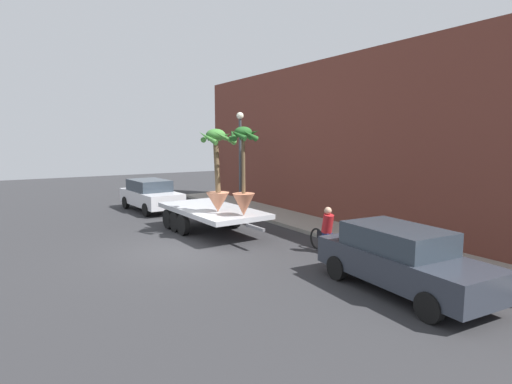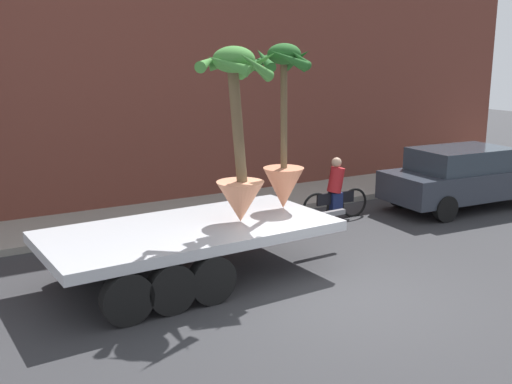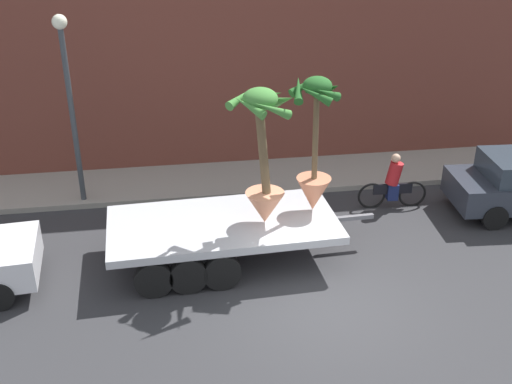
# 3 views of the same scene
# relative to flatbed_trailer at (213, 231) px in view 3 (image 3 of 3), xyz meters

# --- Properties ---
(ground_plane) EXTENTS (60.00, 60.00, 0.00)m
(ground_plane) POSITION_rel_flatbed_trailer_xyz_m (2.20, -2.04, -0.76)
(ground_plane) COLOR #2D2D30
(sidewalk) EXTENTS (24.00, 2.20, 0.15)m
(sidewalk) POSITION_rel_flatbed_trailer_xyz_m (2.20, 4.06, -0.68)
(sidewalk) COLOR gray
(sidewalk) RESTS_ON ground
(building_facade) EXTENTS (24.00, 1.20, 7.09)m
(building_facade) POSITION_rel_flatbed_trailer_xyz_m (2.20, 5.76, 2.79)
(building_facade) COLOR brown
(building_facade) RESTS_ON ground
(flatbed_trailer) EXTENTS (6.13, 2.67, 0.98)m
(flatbed_trailer) POSITION_rel_flatbed_trailer_xyz_m (0.00, 0.00, 0.00)
(flatbed_trailer) COLOR #B7BABF
(flatbed_trailer) RESTS_ON ground
(potted_palm_rear) EXTENTS (1.07, 1.19, 3.13)m
(potted_palm_rear) POSITION_rel_flatbed_trailer_xyz_m (2.32, 0.26, 1.62)
(potted_palm_rear) COLOR #C17251
(potted_palm_rear) RESTS_ON flatbed_trailer
(potted_palm_middle) EXTENTS (1.41, 1.39, 3.07)m
(potted_palm_middle) POSITION_rel_flatbed_trailer_xyz_m (1.11, -0.17, 1.68)
(potted_palm_middle) COLOR tan
(potted_palm_middle) RESTS_ON flatbed_trailer
(cyclist) EXTENTS (1.84, 0.37, 1.54)m
(cyclist) POSITION_rel_flatbed_trailer_xyz_m (4.89, 1.89, -0.09)
(cyclist) COLOR black
(cyclist) RESTS_ON ground
(street_lamp) EXTENTS (0.36, 0.36, 4.83)m
(street_lamp) POSITION_rel_flatbed_trailer_xyz_m (-3.17, 3.26, 2.47)
(street_lamp) COLOR #383D42
(street_lamp) RESTS_ON sidewalk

